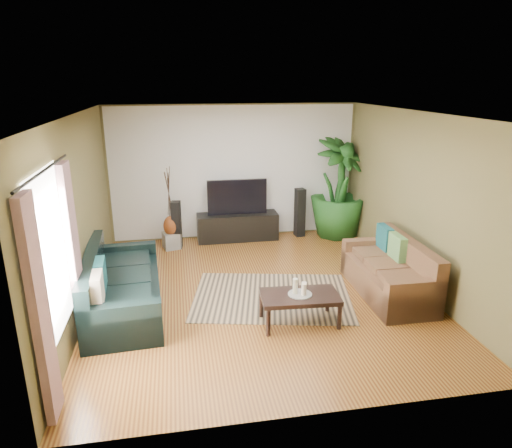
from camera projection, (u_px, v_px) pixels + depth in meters
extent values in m
plane|color=#976327|center=(258.00, 292.00, 7.06)|extent=(5.50, 5.50, 0.00)
plane|color=white|center=(259.00, 114.00, 6.24)|extent=(5.50, 5.50, 0.00)
plane|color=brown|center=(234.00, 172.00, 9.23)|extent=(5.00, 0.00, 5.00)
plane|color=brown|center=(313.00, 291.00, 4.07)|extent=(5.00, 0.00, 5.00)
plane|color=brown|center=(79.00, 217.00, 6.24)|extent=(0.00, 5.50, 5.50)
plane|color=brown|center=(417.00, 201.00, 7.07)|extent=(0.00, 5.50, 5.50)
plane|color=white|center=(234.00, 172.00, 9.23)|extent=(4.90, 0.00, 4.90)
plane|color=white|center=(51.00, 256.00, 4.73)|extent=(0.00, 1.80, 1.80)
cube|color=gray|center=(40.00, 312.00, 4.11)|extent=(0.08, 0.35, 2.20)
cube|color=gray|center=(74.00, 253.00, 5.51)|extent=(0.08, 0.35, 2.20)
cylinder|color=black|center=(44.00, 171.00, 4.46)|extent=(0.03, 1.90, 0.03)
cube|color=black|center=(123.00, 281.00, 6.45)|extent=(1.13, 2.36, 0.85)
cube|color=brown|center=(388.00, 268.00, 6.90)|extent=(0.85, 1.85, 0.85)
cube|color=tan|center=(272.00, 297.00, 6.91)|extent=(2.64, 2.11, 0.01)
cube|color=black|center=(299.00, 309.00, 6.12)|extent=(1.07, 0.63, 0.42)
cylinder|color=gray|center=(300.00, 294.00, 6.05)|extent=(0.32, 0.32, 0.01)
cylinder|color=white|center=(295.00, 286.00, 6.04)|extent=(0.07, 0.07, 0.21)
cylinder|color=#F3E3CD|center=(304.00, 289.00, 5.99)|extent=(0.07, 0.07, 0.16)
cylinder|color=#EFDFCA|center=(304.00, 287.00, 6.10)|extent=(0.07, 0.07, 0.13)
cube|color=black|center=(237.00, 227.00, 9.33)|extent=(1.63, 0.49, 0.54)
cube|color=black|center=(237.00, 197.00, 9.14)|extent=(1.20, 0.07, 0.71)
cube|color=black|center=(177.00, 225.00, 8.79)|extent=(0.20, 0.21, 0.94)
cube|color=black|center=(300.00, 212.00, 9.48)|extent=(0.21, 0.23, 1.01)
imported|color=#1B4D19|center=(339.00, 188.00, 9.34)|extent=(1.55, 1.55, 2.06)
cylinder|color=black|center=(337.00, 228.00, 9.61)|extent=(0.38, 0.38, 0.30)
cube|color=#999996|center=(172.00, 240.00, 8.88)|extent=(0.38, 0.38, 0.31)
ellipsoid|color=brown|center=(171.00, 226.00, 8.79)|extent=(0.28, 0.28, 0.40)
cube|color=olive|center=(114.00, 268.00, 7.37)|extent=(0.47, 0.47, 0.48)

